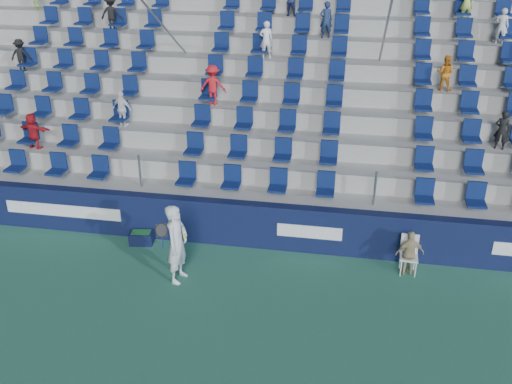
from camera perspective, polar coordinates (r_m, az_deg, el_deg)
ground at (r=12.19m, az=-3.27°, el=-12.93°), size 70.00×70.00×0.00m
sponsor_wall at (r=14.40m, az=-0.54°, el=-3.27°), size 24.00×0.32×1.20m
grandstand at (r=18.43m, az=2.30°, el=8.64°), size 24.00×8.17×6.63m
tennis_player at (r=13.03m, az=-7.91°, el=-5.14°), size 0.69×0.76×1.91m
line_judge_chair at (r=13.91m, az=15.06°, el=-5.73°), size 0.43×0.44×0.94m
line_judge at (r=13.77m, az=15.11°, el=-5.93°), size 0.71×0.42×1.14m
ball_bin at (r=14.98m, az=-11.38°, el=-4.44°), size 0.64×0.46×0.33m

